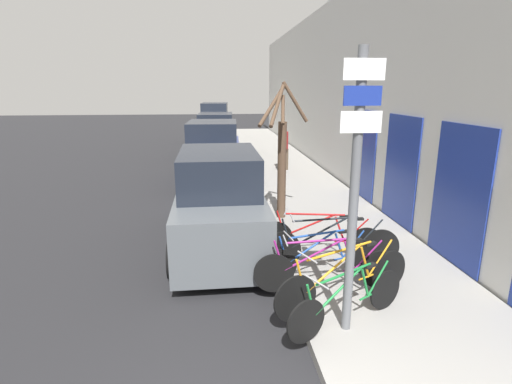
% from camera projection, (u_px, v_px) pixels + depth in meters
% --- Properties ---
extents(ground_plane, '(80.00, 80.00, 0.00)m').
position_uv_depth(ground_plane, '(220.00, 188.00, 13.73)').
color(ground_plane, black).
extents(sidewalk_curb, '(3.20, 32.00, 0.15)m').
position_uv_depth(sidewalk_curb, '(282.00, 169.00, 16.66)').
color(sidewalk_curb, gray).
rests_on(sidewalk_curb, ground).
extents(building_facade, '(0.23, 32.00, 6.50)m').
position_uv_depth(building_facade, '(326.00, 91.00, 15.94)').
color(building_facade, silver).
rests_on(building_facade, ground).
extents(signpost, '(0.50, 0.14, 3.67)m').
position_uv_depth(signpost, '(355.00, 188.00, 4.98)').
color(signpost, '#595B60').
rests_on(signpost, sidewalk_curb).
extents(bicycle_0, '(1.90, 0.98, 0.83)m').
position_uv_depth(bicycle_0, '(349.00, 301.00, 5.48)').
color(bicycle_0, black).
rests_on(bicycle_0, sidewalk_curb).
extents(bicycle_1, '(2.32, 0.99, 0.96)m').
position_uv_depth(bicycle_1, '(345.00, 280.00, 5.96)').
color(bicycle_1, black).
rests_on(bicycle_1, sidewalk_curb).
extents(bicycle_2, '(2.39, 0.44, 0.90)m').
position_uv_depth(bicycle_2, '(327.00, 268.00, 6.42)').
color(bicycle_2, black).
rests_on(bicycle_2, sidewalk_curb).
extents(bicycle_3, '(2.15, 0.52, 0.86)m').
position_uv_depth(bicycle_3, '(322.00, 258.00, 6.82)').
color(bicycle_3, black).
rests_on(bicycle_3, sidewalk_curb).
extents(bicycle_4, '(2.53, 0.44, 0.97)m').
position_uv_depth(bicycle_4, '(331.00, 246.00, 7.24)').
color(bicycle_4, black).
rests_on(bicycle_4, sidewalk_curb).
extents(bicycle_5, '(2.27, 0.81, 0.88)m').
position_uv_depth(bicycle_5, '(321.00, 237.00, 7.75)').
color(bicycle_5, black).
rests_on(bicycle_5, sidewalk_curb).
extents(parked_car_0, '(1.98, 4.64, 2.11)m').
position_uv_depth(parked_car_0, '(219.00, 204.00, 8.47)').
color(parked_car_0, '#51565B').
rests_on(parked_car_0, ground).
extents(parked_car_1, '(2.24, 4.63, 2.21)m').
position_uv_depth(parked_car_1, '(213.00, 155.00, 14.38)').
color(parked_car_1, navy).
rests_on(parked_car_1, ground).
extents(parked_car_2, '(2.17, 4.69, 2.16)m').
position_uv_depth(parked_car_2, '(216.00, 137.00, 19.62)').
color(parked_car_2, black).
rests_on(parked_car_2, ground).
extents(parked_car_3, '(2.15, 4.82, 2.45)m').
position_uv_depth(parked_car_3, '(215.00, 125.00, 25.05)').
color(parked_car_3, silver).
rests_on(parked_car_3, ground).
extents(pedestrian_near, '(0.45, 0.39, 1.76)m').
position_uv_depth(pedestrian_near, '(283.00, 145.00, 15.75)').
color(pedestrian_near, '#4C3D2D').
rests_on(pedestrian_near, sidewalk_curb).
extents(street_tree, '(1.36, 1.36, 3.35)m').
position_uv_depth(street_tree, '(282.00, 155.00, 9.70)').
color(street_tree, '#4C3828').
rests_on(street_tree, sidewalk_curb).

